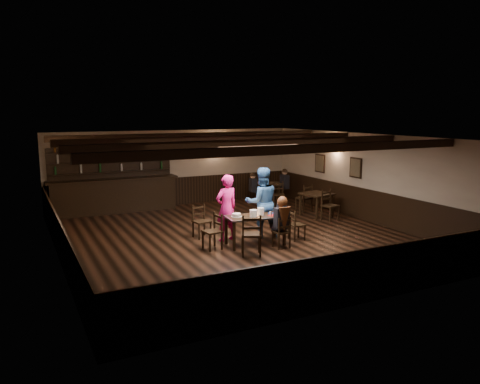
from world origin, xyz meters
name	(u,v)px	position (x,y,z in m)	size (l,w,h in m)	color
ground	(236,237)	(0.00, 0.00, 0.00)	(10.00, 10.00, 0.00)	black
room_shell	(235,173)	(0.01, 0.04, 1.75)	(9.02, 10.02, 2.71)	beige
dining_table	(255,219)	(0.12, -0.88, 0.66)	(1.55, 0.89, 0.75)	black
chair_near_left	(251,232)	(-0.41, -1.68, 0.59)	(0.61, 0.60, 1.01)	black
chair_near_right	(283,230)	(0.58, -1.46, 0.47)	(0.37, 0.36, 0.80)	black
chair_end_left	(215,228)	(-0.93, -0.74, 0.52)	(0.45, 0.46, 0.89)	black
chair_end_right	(295,222)	(1.26, -0.94, 0.47)	(0.38, 0.39, 0.81)	black
chair_far_pushed	(200,218)	(-0.85, 0.44, 0.52)	(0.46, 0.45, 0.88)	black
woman_pink	(226,208)	(-0.36, -0.18, 0.87)	(0.64, 0.42, 1.75)	#F5189F
man_blue	(262,203)	(0.64, -0.29, 0.95)	(0.92, 0.72, 1.90)	navy
seated_person	(282,214)	(0.58, -1.41, 0.85)	(0.36, 0.54, 0.87)	black
cake	(236,215)	(-0.34, -0.75, 0.79)	(0.26, 0.26, 0.09)	white
plate_stack_a	(253,213)	(0.04, -0.93, 0.84)	(0.19, 0.19, 0.18)	white
plate_stack_b	(261,211)	(0.28, -0.86, 0.85)	(0.16, 0.16, 0.19)	white
tea_light	(257,214)	(0.21, -0.78, 0.78)	(0.05, 0.05, 0.06)	#A5A8AD
salt_shaker	(270,213)	(0.52, -0.96, 0.80)	(0.04, 0.04, 0.09)	silver
pepper_shaker	(271,214)	(0.49, -1.04, 0.80)	(0.04, 0.04, 0.10)	#A5A8AD
drink_glass	(262,211)	(0.38, -0.73, 0.81)	(0.08, 0.08, 0.12)	silver
menu_red	(273,215)	(0.56, -1.00, 0.75)	(0.26, 0.18, 0.00)	maroon
menu_blue	(274,213)	(0.70, -0.82, 0.75)	(0.30, 0.21, 0.00)	#0F1C4E
bar_counter	(114,191)	(-2.29, 4.72, 0.73)	(4.27, 0.70, 2.20)	black
back_table_a	(317,196)	(3.47, 1.16, 0.66)	(1.04, 1.04, 0.75)	black
back_table_b	(269,186)	(3.14, 3.67, 0.65)	(1.10, 1.10, 0.75)	black
bg_patron_left	(253,182)	(2.53, 3.79, 0.81)	(0.26, 0.37, 0.70)	black
bg_patron_right	(285,179)	(3.93, 3.87, 0.84)	(0.23, 0.37, 0.76)	black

